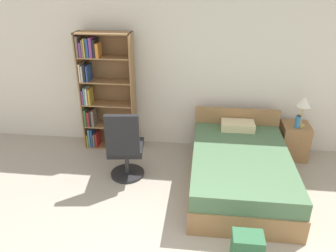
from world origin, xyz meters
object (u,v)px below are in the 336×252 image
object	(u,v)px
bookshelf	(101,91)
nightstand	(294,141)
water_bottle	(298,122)
bed	(239,168)
office_chair	(125,149)
table_lamp	(304,103)

from	to	relation	value
bookshelf	nightstand	xyz separation A→B (m)	(3.10, -0.03, -0.70)
nightstand	water_bottle	xyz separation A→B (m)	(-0.03, -0.10, 0.38)
bed	office_chair	world-z (taller)	office_chair
nightstand	bookshelf	bearing A→B (deg)	179.39
nightstand	bed	bearing A→B (deg)	-136.15
bookshelf	office_chair	bearing A→B (deg)	-58.55
bed	nightstand	world-z (taller)	bed
bed	office_chair	distance (m)	1.60
table_lamp	water_bottle	size ratio (longest dim) A/B	2.33
office_chair	table_lamp	xyz separation A→B (m)	(2.55, 0.89, 0.45)
bed	table_lamp	world-z (taller)	table_lamp
office_chair	nightstand	world-z (taller)	office_chair
bed	office_chair	bearing A→B (deg)	-178.30
table_lamp	water_bottle	xyz separation A→B (m)	(-0.07, -0.07, -0.28)
bed	water_bottle	bearing A→B (deg)	41.14
bookshelf	water_bottle	distance (m)	3.09
office_chair	water_bottle	distance (m)	2.62
bookshelf	water_bottle	bearing A→B (deg)	-2.54
table_lamp	water_bottle	distance (m)	0.29
table_lamp	bookshelf	bearing A→B (deg)	178.73
water_bottle	bookshelf	bearing A→B (deg)	177.46
office_chair	nightstand	xyz separation A→B (m)	(2.51, 0.93, -0.21)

